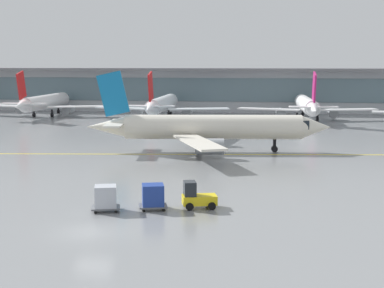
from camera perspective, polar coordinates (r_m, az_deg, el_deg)
The scene contains 10 objects.
ground_plane at distance 39.78m, azimuth -9.57°, elevation -8.38°, with size 400.00×400.00×0.00m, color gray.
taxiway_centreline_stripe at distance 70.80m, azimuth 1.90°, elevation -1.01°, with size 110.00×0.36×0.01m, color yellow.
terminal_concourse at distance 131.49m, azimuth 2.66°, elevation 5.35°, with size 201.75×11.00×9.60m.
gate_airplane_1 at distance 122.99m, azimuth -14.09°, elevation 3.94°, with size 26.39×28.27×9.40m.
gate_airplane_2 at distance 113.87m, azimuth -2.92°, elevation 3.86°, with size 26.39×28.28×9.40m.
gate_airplane_3 at distance 113.82m, azimuth 11.08°, elevation 3.72°, with size 26.36×28.35×9.40m.
taxiing_regional_jet at distance 72.36m, azimuth 1.76°, elevation 1.59°, with size 30.26×27.95×10.02m.
baggage_tug at distance 45.05m, azimuth 0.44°, elevation -5.14°, with size 2.88×2.17×2.10m.
cargo_dolly_lead at distance 44.68m, azimuth -3.81°, elevation -5.06°, with size 2.45×2.09×1.94m.
cargo_dolly_trailing at distance 44.61m, azimuth -8.39°, elevation -5.15°, with size 2.45×2.09×1.94m.
Camera 1 is at (11.50, -36.39, 11.21)m, focal length 54.92 mm.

